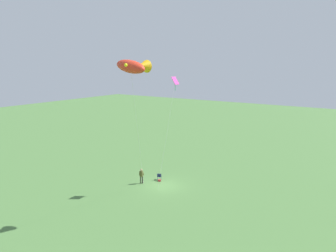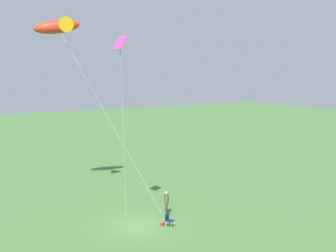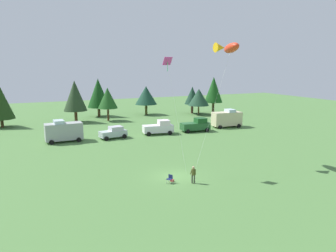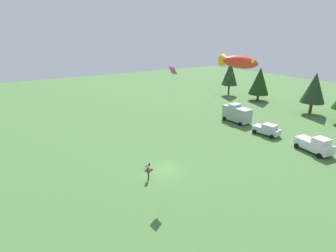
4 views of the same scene
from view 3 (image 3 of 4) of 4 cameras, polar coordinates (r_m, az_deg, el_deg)
The scene contains 12 objects.
ground_plane at distance 34.39m, azimuth 1.22°, elevation -8.80°, with size 160.00×160.00×0.00m, color #4A753A.
person_kite_flyer at distance 32.30m, azimuth 4.43°, elevation -8.21°, with size 0.56×0.48×1.74m.
folding_chair at distance 32.49m, azimuth 0.32°, elevation -9.06°, with size 0.66×0.66×0.82m.
backpack_on_grass at distance 33.00m, azimuth 0.71°, elevation -9.44°, with size 0.32×0.22×0.22m, color #B03030.
van_motorhome_grey at distance 51.65m, azimuth -17.73°, elevation -0.84°, with size 5.45×2.71×3.34m.
car_silver_compact at distance 52.32m, azimuth -9.45°, elevation -1.11°, with size 4.42×2.72×1.89m.
truck_white_pickup at distance 54.81m, azimuth -1.59°, elevation -0.28°, with size 5.24×2.99×2.34m.
truck_green_flatbed at distance 57.23m, azimuth 4.91°, elevation 0.14°, with size 5.14×2.71×2.34m.
van_camper_beige at distance 61.82m, azimuth 10.22°, elevation 1.30°, with size 5.59×3.03×3.34m.
treeline_distant at distance 70.58m, azimuth -10.57°, elevation 5.19°, with size 58.22×11.86×8.91m.
kite_large_fish at distance 38.68m, azimuth 10.52°, elevation 13.23°, with size 8.63×6.67×14.06m.
kite_diamond_rainbow at distance 33.61m, azimuth 0.01°, elevation 10.60°, with size 2.21×1.42×12.21m.
Camera 3 is at (-14.01, -29.27, 11.38)m, focal length 35.00 mm.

